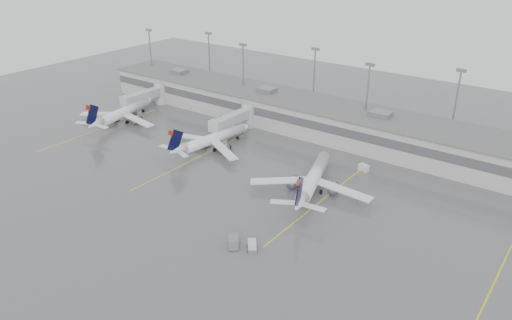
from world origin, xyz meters
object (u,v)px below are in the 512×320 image
Objects in this scene: jet_mid_left at (211,139)px; baggage_tug at (252,247)px; jet_far_left at (122,113)px; jet_mid_right at (313,179)px.

jet_mid_left reaches higher than baggage_tug.
baggage_tug is (68.21, -28.68, -2.21)m from jet_far_left.
baggage_tug is at bearing -101.82° from jet_mid_right.
jet_mid_left is at bearing -10.60° from jet_far_left.
jet_mid_right is 9.33× the size of baggage_tug.
jet_far_left reaches higher than jet_mid_left.
jet_far_left is 9.26× the size of baggage_tug.
jet_far_left is at bearing 158.87° from jet_mid_right.
jet_mid_left is 8.79× the size of baggage_tug.
baggage_tug is at bearing -34.01° from jet_far_left.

